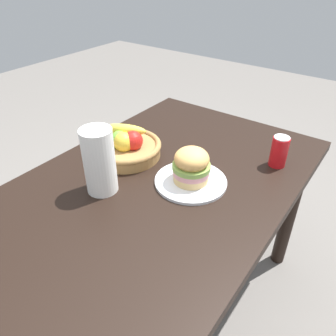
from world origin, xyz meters
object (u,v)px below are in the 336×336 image
(fruit_basket, at_px, (126,145))
(paper_towel_roll, at_px, (99,161))
(soda_can, at_px, (279,151))
(plate, at_px, (191,181))
(sandwich, at_px, (191,165))

(fruit_basket, distance_m, paper_towel_roll, 0.25)
(soda_can, bearing_deg, paper_towel_roll, 139.46)
(soda_can, relative_size, paper_towel_roll, 0.53)
(soda_can, height_order, paper_towel_roll, paper_towel_roll)
(plate, distance_m, soda_can, 0.38)
(paper_towel_roll, bearing_deg, sandwich, -46.97)
(fruit_basket, xyz_separation_m, paper_towel_roll, (-0.22, -0.09, 0.07))
(fruit_basket, height_order, paper_towel_roll, paper_towel_roll)
(soda_can, bearing_deg, plate, 145.00)
(sandwich, relative_size, fruit_basket, 0.48)
(plate, xyz_separation_m, sandwich, (0.00, 0.00, 0.07))
(soda_can, distance_m, paper_towel_roll, 0.69)
(sandwich, distance_m, fruit_basket, 0.32)
(sandwich, height_order, soda_can, sandwich)
(sandwich, bearing_deg, soda_can, -35.00)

